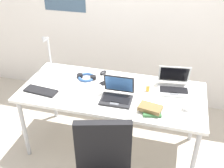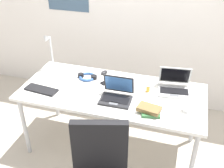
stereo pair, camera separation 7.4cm
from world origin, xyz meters
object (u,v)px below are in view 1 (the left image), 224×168
Objects in this scene: pill_bottle at (148,87)px; book_stack at (151,109)px; cell_phone at (106,82)px; headphones at (86,77)px; desk_lamp at (48,52)px; external_keyboard at (41,91)px; coffee_mug at (188,105)px; laptop_mid_desk at (174,86)px; computer_mouse at (103,72)px; laptop_back_right at (117,95)px.

pill_bottle reaches higher than book_stack.
cell_phone is 0.64× the size of headphones.
cell_phone is at bearing -11.08° from desk_lamp.
external_keyboard is 1.40m from coffee_mug.
laptop_mid_desk reaches higher than external_keyboard.
laptop_back_right is at bearing -38.88° from computer_mouse.
book_stack is at bearing 3.38° from external_keyboard.
laptop_mid_desk is 0.45m from book_stack.
computer_mouse is 0.85× the size of coffee_mug.
external_keyboard reaches higher than cell_phone.
laptop_mid_desk is 3.52× the size of computer_mouse.
laptop_mid_desk is 0.91m from headphones.
book_stack is (0.33, -0.12, -0.01)m from laptop_back_right.
coffee_mug is (0.31, 0.12, 0.01)m from book_stack.
headphones is (0.48, -0.11, -0.18)m from desk_lamp.
external_keyboard is (0.13, -0.47, -0.19)m from desk_lamp.
computer_mouse is at bearing 170.75° from laptop_mid_desk.
cell_phone is at bearing -44.04° from computer_mouse.
laptop_back_right is 3.71× the size of pill_bottle.
external_keyboard is at bearing 177.50° from book_stack.
laptop_mid_desk is (0.50, 0.31, 0.00)m from laptop_back_right.
desk_lamp is at bearing 170.82° from pill_bottle.
desk_lamp is at bearing 111.42° from external_keyboard.
cell_phone is 0.64m from book_stack.
laptop_mid_desk is 0.77m from computer_mouse.
desk_lamp is 0.74m from cell_phone.
book_stack reaches higher than external_keyboard.
laptop_back_right is at bearing -35.73° from headphones.
headphones is at bearing 52.11° from external_keyboard.
desk_lamp is 1.16m from pill_bottle.
desk_lamp reaches higher than book_stack.
book_stack is (0.60, -0.55, 0.01)m from computer_mouse.
laptop_back_right is 0.87× the size of laptop_mid_desk.
laptop_back_right is at bearing -148.51° from laptop_mid_desk.
computer_mouse reaches higher than cell_phone.
coffee_mug reaches higher than cell_phone.
headphones is (-0.91, -0.01, -0.03)m from laptop_mid_desk.
headphones is (-0.14, -0.14, -0.00)m from computer_mouse.
desk_lamp is 1.21× the size of external_keyboard.
desk_lamp is at bearing -156.04° from cell_phone.
cell_phone is (0.57, 0.33, -0.01)m from external_keyboard.
book_stack is at bearing -111.54° from laptop_mid_desk.
laptop_back_right reaches higher than pill_bottle.
desk_lamp is 0.64m from computer_mouse.
book_stack is at bearing -23.02° from desk_lamp.
cell_phone is at bearing 143.57° from book_stack.
coffee_mug reaches higher than computer_mouse.
headphones is (-0.23, 0.03, 0.01)m from cell_phone.
laptop_mid_desk is at bearing 38.77° from cell_phone.
laptop_back_right is 1.35× the size of book_stack.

